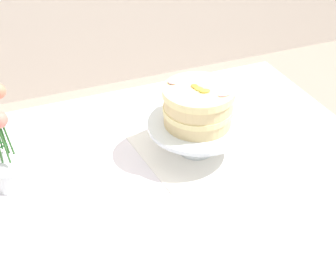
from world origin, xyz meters
TOP-DOWN VIEW (x-y plane):
  - dining_table at (0.00, -0.02)m, footprint 1.40×1.00m
  - linen_napkin at (0.19, 0.07)m, footprint 0.36×0.36m
  - cake_stand at (0.19, 0.07)m, footprint 0.29×0.29m
  - layer_cake at (0.19, 0.07)m, footprint 0.20×0.20m
  - flower_vase at (-0.35, 0.12)m, footprint 0.09×0.11m

SIDE VIEW (x-z plane):
  - dining_table at x=0.00m, z-range 0.28..1.02m
  - linen_napkin at x=0.19m, z-range 0.74..0.74m
  - cake_stand at x=0.19m, z-range 0.77..0.87m
  - flower_vase at x=-0.35m, z-range 0.72..1.05m
  - layer_cake at x=0.19m, z-range 0.84..0.96m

